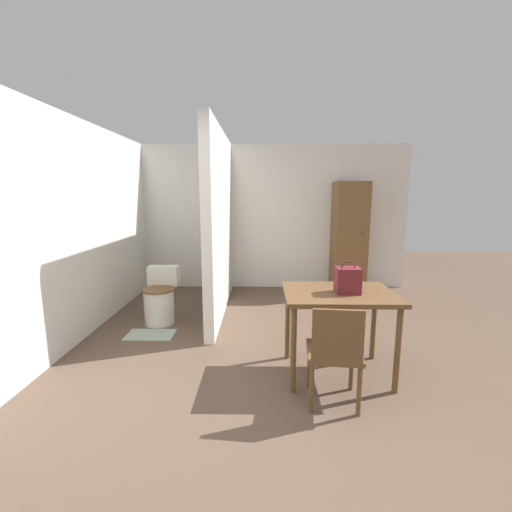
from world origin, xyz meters
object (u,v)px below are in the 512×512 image
dining_table (339,303)px  toilet (160,299)px  wooden_chair (335,351)px  handbag (348,280)px  wooden_cabinet (349,238)px

dining_table → toilet: dining_table is taller
wooden_chair → handbag: bearing=72.8°
dining_table → handbag: 0.23m
wooden_chair → dining_table: bearing=80.7°
wooden_cabinet → wooden_chair: bearing=-105.6°
wooden_chair → toilet: wooden_chair is taller
wooden_cabinet → toilet: bearing=-151.9°
wooden_chair → handbag: (0.19, 0.46, 0.45)m
wooden_chair → toilet: (-1.88, 1.79, -0.15)m
wooden_chair → toilet: size_ratio=1.19×
handbag → wooden_cabinet: wooden_cabinet is taller
wooden_chair → toilet: bearing=141.9°
handbag → dining_table: bearing=150.2°
dining_table → wooden_chair: bearing=-104.8°
dining_table → wooden_cabinet: size_ratio=0.53×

